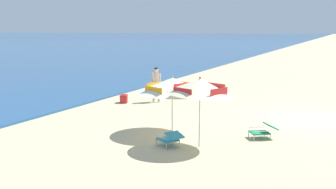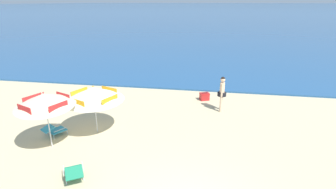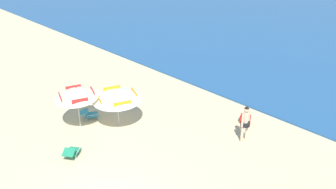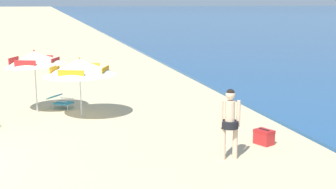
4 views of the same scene
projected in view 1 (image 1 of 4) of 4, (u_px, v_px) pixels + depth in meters
ground_plane at (308, 120)px, 15.69m from camera, size 800.00×800.00×0.00m
beach_umbrella_striped_main at (200, 86)px, 11.74m from camera, size 2.44×2.46×2.20m
beach_umbrella_striped_second at (172, 85)px, 13.40m from camera, size 2.82×2.83×2.02m
lounge_chair_under_umbrella at (263, 130)px, 12.93m from camera, size 0.92×1.02×0.52m
lounge_chair_beside_umbrella at (170, 138)px, 11.98m from camera, size 0.89×1.01×0.50m
person_standing_near_shore at (156, 82)px, 19.40m from camera, size 0.43×0.52×1.75m
cooler_box at (124, 99)px, 19.32m from camera, size 0.59×0.52×0.43m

